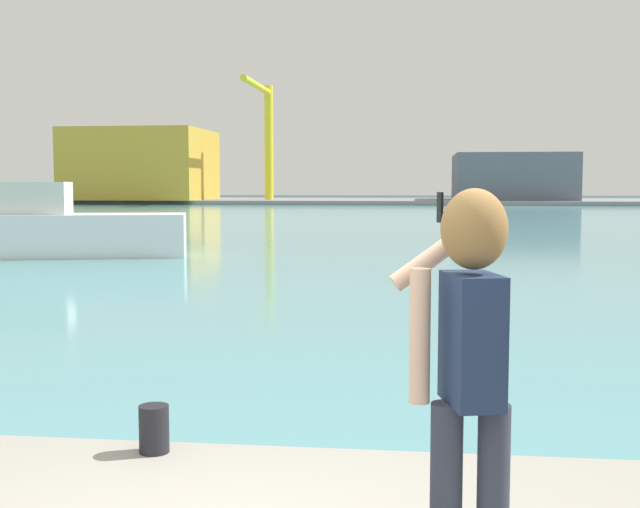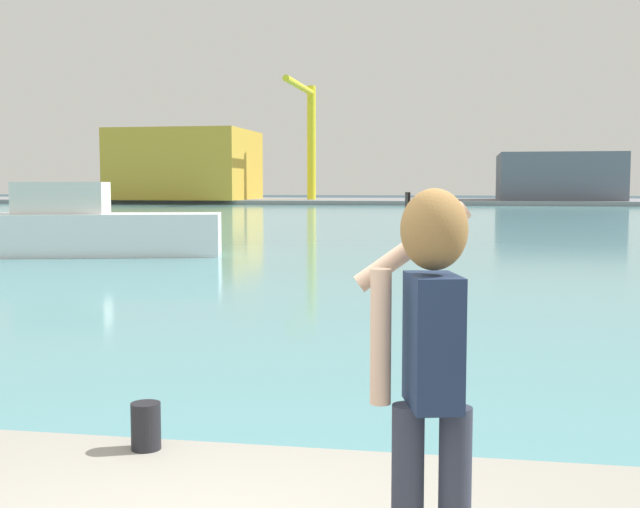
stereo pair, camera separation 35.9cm
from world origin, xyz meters
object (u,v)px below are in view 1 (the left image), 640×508
(person_photographer, at_px, (469,347))
(warehouse_right, at_px, (512,177))
(harbor_bollard, at_px, (154,429))
(warehouse_left, at_px, (142,165))
(port_crane, at_px, (265,125))
(boat_moored, at_px, (51,229))

(person_photographer, distance_m, warehouse_right, 91.52)
(harbor_bollard, bearing_deg, person_photographer, -39.16)
(warehouse_left, bearing_deg, person_photographer, -69.85)
(person_photographer, distance_m, port_crane, 88.62)
(person_photographer, distance_m, harbor_bollard, 2.64)
(harbor_bollard, distance_m, warehouse_right, 90.23)
(person_photographer, bearing_deg, warehouse_left, 5.75)
(warehouse_right, xyz_separation_m, port_crane, (-27.76, -4.31, 5.83))
(person_photographer, distance_m, warehouse_left, 93.08)
(person_photographer, xyz_separation_m, port_crane, (-17.34, 86.60, 7.33))
(warehouse_left, height_order, port_crane, port_crane)
(boat_moored, height_order, warehouse_left, warehouse_left)
(person_photographer, xyz_separation_m, warehouse_left, (-32.04, 87.34, 2.93))
(person_photographer, height_order, port_crane, port_crane)
(person_photographer, bearing_deg, harbor_bollard, 36.45)
(person_photographer, bearing_deg, warehouse_right, -20.93)
(harbor_bollard, xyz_separation_m, boat_moored, (-9.46, 18.52, 0.22))
(person_photographer, height_order, harbor_bollard, person_photographer)
(port_crane, bearing_deg, person_photographer, -78.68)
(harbor_bollard, relative_size, boat_moored, 0.04)
(person_photographer, distance_m, boat_moored, 23.10)
(person_photographer, relative_size, warehouse_left, 0.11)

